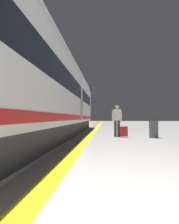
% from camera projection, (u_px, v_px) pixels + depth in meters
% --- Properties ---
extents(safety_line_strip, '(0.36, 80.00, 0.01)m').
position_uv_depth(safety_line_strip, '(87.00, 139.00, 9.24)').
color(safety_line_strip, yellow).
rests_on(safety_line_strip, ground).
extents(tactile_edge_band, '(0.61, 80.00, 0.01)m').
position_uv_depth(tactile_edge_band, '(80.00, 139.00, 9.27)').
color(tactile_edge_band, slate).
rests_on(tactile_edge_band, ground).
extents(high_speed_train, '(2.94, 30.43, 4.97)m').
position_uv_depth(high_speed_train, '(19.00, 74.00, 6.80)').
color(high_speed_train, '#38383D').
rests_on(high_speed_train, ground).
extents(passenger_near, '(0.52, 0.28, 1.70)m').
position_uv_depth(passenger_near, '(117.00, 118.00, 10.33)').
color(passenger_near, '#383842').
rests_on(passenger_near, ground).
extents(suitcase_near, '(0.39, 0.25, 0.54)m').
position_uv_depth(suitcase_near, '(124.00, 131.00, 10.01)').
color(suitcase_near, '#A51E1E').
rests_on(suitcase_near, ground).
extents(waste_bin, '(0.46, 0.46, 0.91)m').
position_uv_depth(waste_bin, '(154.00, 128.00, 9.71)').
color(waste_bin, '#4C4C51').
rests_on(waste_bin, ground).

